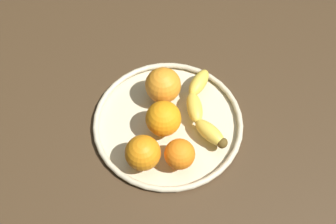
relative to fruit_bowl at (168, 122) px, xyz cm
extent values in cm
cube|color=#3F2D1A|center=(0.00, 0.00, -2.92)|extent=(131.86, 131.86, 4.00)
cylinder|color=beige|center=(0.00, 0.00, -0.62)|extent=(30.68, 30.68, 0.60)
torus|color=beige|center=(0.00, 0.00, 0.28)|extent=(31.96, 31.96, 1.20)
ellipsoid|color=gold|center=(-4.21, 10.13, 2.50)|extent=(6.84, 8.17, 3.24)
ellipsoid|color=gold|center=(0.95, 5.88, 2.50)|extent=(8.28, 5.81, 3.24)
ellipsoid|color=gold|center=(7.63, 5.46, 2.50)|extent=(8.19, 5.03, 3.24)
ellipsoid|color=brown|center=(10.96, 6.31, 2.50)|extent=(2.50, 2.69, 2.27)
sphere|color=orange|center=(-5.94, 2.11, 4.73)|extent=(7.70, 7.70, 7.70)
sphere|color=orange|center=(1.28, -1.77, 4.53)|extent=(7.30, 7.30, 7.30)
sphere|color=orange|center=(6.04, -8.88, 4.37)|extent=(6.97, 6.97, 6.97)
sphere|color=orange|center=(9.50, -2.73, 3.91)|extent=(6.04, 6.04, 6.04)
camera|label=1|loc=(37.90, -21.11, 71.19)|focal=41.77mm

